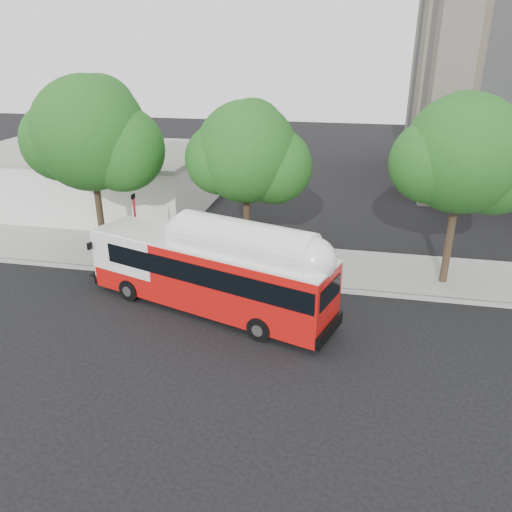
# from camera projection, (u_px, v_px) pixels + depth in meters

# --- Properties ---
(ground) EXTENTS (120.00, 120.00, 0.00)m
(ground) POSITION_uv_depth(u_px,v_px,m) (240.00, 324.00, 21.26)
(ground) COLOR black
(ground) RESTS_ON ground
(sidewalk) EXTENTS (60.00, 5.00, 0.15)m
(sidewalk) POSITION_uv_depth(u_px,v_px,m) (267.00, 262.00, 27.09)
(sidewalk) COLOR gray
(sidewalk) RESTS_ON ground
(curb_strip) EXTENTS (60.00, 0.30, 0.15)m
(curb_strip) POSITION_uv_depth(u_px,v_px,m) (258.00, 283.00, 24.75)
(curb_strip) COLOR gray
(curb_strip) RESTS_ON ground
(red_curb_segment) EXTENTS (10.00, 0.32, 0.16)m
(red_curb_segment) POSITION_uv_depth(u_px,v_px,m) (200.00, 278.00, 25.29)
(red_curb_segment) COLOR maroon
(red_curb_segment) RESTS_ON ground
(street_tree_left) EXTENTS (6.67, 5.80, 9.74)m
(street_tree_left) POSITION_uv_depth(u_px,v_px,m) (99.00, 138.00, 25.23)
(street_tree_left) COLOR #2D2116
(street_tree_left) RESTS_ON ground
(street_tree_mid) EXTENTS (5.75, 5.00, 8.62)m
(street_tree_mid) POSITION_uv_depth(u_px,v_px,m) (255.00, 157.00, 24.51)
(street_tree_mid) COLOR #2D2116
(street_tree_mid) RESTS_ON ground
(street_tree_right) EXTENTS (6.21, 5.40, 9.18)m
(street_tree_right) POSITION_uv_depth(u_px,v_px,m) (473.00, 159.00, 22.36)
(street_tree_right) COLOR #2D2116
(street_tree_right) RESTS_ON ground
(low_commercial_bldg) EXTENTS (16.20, 10.20, 4.25)m
(low_commercial_bldg) POSITION_uv_depth(u_px,v_px,m) (93.00, 178.00, 35.59)
(low_commercial_bldg) COLOR silver
(low_commercial_bldg) RESTS_ON ground
(transit_bus) EXTENTS (12.27, 5.87, 3.61)m
(transit_bus) POSITION_uv_depth(u_px,v_px,m) (210.00, 275.00, 21.81)
(transit_bus) COLOR red
(transit_bus) RESTS_ON ground
(signal_pole) EXTENTS (0.12, 0.39, 4.13)m
(signal_pole) POSITION_uv_depth(u_px,v_px,m) (137.00, 232.00, 25.57)
(signal_pole) COLOR #AC121B
(signal_pole) RESTS_ON ground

